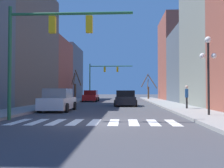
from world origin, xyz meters
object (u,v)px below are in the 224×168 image
car_parked_left_mid (58,101)px  street_tree_left_near (149,88)px  car_at_intersection (126,99)px  street_tree_right_near (75,87)px  car_driving_toward_lane (91,96)px  traffic_signal_far (103,74)px  street_lamp_right_corner (208,59)px  pedestrian_near_right_corner (187,95)px  traffic_signal_near (46,37)px

car_parked_left_mid → street_tree_left_near: bearing=-18.1°
car_at_intersection → street_tree_right_near: (-7.65, 13.80, 1.42)m
car_driving_toward_lane → traffic_signal_far: bearing=-11.4°
car_parked_left_mid → street_lamp_right_corner: bearing=-114.4°
car_at_intersection → street_tree_left_near: size_ratio=0.97×
pedestrian_near_right_corner → street_tree_right_near: 23.20m
traffic_signal_near → street_tree_right_near: 27.33m
traffic_signal_near → car_driving_toward_lane: bearing=92.1°
car_at_intersection → street_tree_right_near: bearing=29.0°
pedestrian_near_right_corner → street_tree_right_near: bearing=48.2°
traffic_signal_far → car_at_intersection: 17.73m
street_tree_right_near → pedestrian_near_right_corner: bearing=-58.0°
street_lamp_right_corner → traffic_signal_far: bearing=106.2°
car_parked_left_mid → street_tree_left_near: street_tree_left_near is taller
car_driving_toward_lane → pedestrian_near_right_corner: (9.56, -16.97, 0.43)m
car_at_intersection → traffic_signal_near: bearing=163.1°
street_tree_right_near → street_tree_left_near: bearing=29.9°
traffic_signal_far → car_driving_toward_lane: 6.97m
car_driving_toward_lane → pedestrian_near_right_corner: 19.48m
traffic_signal_near → traffic_signal_far: traffic_signal_far is taller
car_at_intersection → traffic_signal_far: bearing=12.5°
street_lamp_right_corner → car_parked_left_mid: street_lamp_right_corner is taller
street_lamp_right_corner → car_parked_left_mid: (-9.46, 4.29, -2.44)m
traffic_signal_far → pedestrian_near_right_corner: bearing=-69.8°
traffic_signal_far → car_parked_left_mid: (-1.18, -24.11, -3.63)m
traffic_signal_near → street_lamp_right_corner: bearing=11.6°
traffic_signal_near → traffic_signal_far: size_ratio=0.88×
street_lamp_right_corner → pedestrian_near_right_corner: (0.12, 5.61, -2.02)m
street_lamp_right_corner → street_tree_right_near: size_ratio=0.93×
traffic_signal_near → car_at_intersection: (4.01, 13.22, -3.42)m
traffic_signal_near → car_parked_left_mid: (-0.92, 6.05, -3.37)m
traffic_signal_near → street_tree_right_near: bearing=97.7°
car_at_intersection → street_tree_left_near: bearing=-11.4°
street_lamp_right_corner → car_parked_left_mid: bearing=155.6°
traffic_signal_near → car_parked_left_mid: size_ratio=1.43×
street_tree_left_near → street_tree_right_near: (-11.80, -6.77, 0.02)m
traffic_signal_near → traffic_signal_far: (0.26, 30.16, 0.25)m
traffic_signal_far → pedestrian_near_right_corner: (8.39, -22.79, -3.21)m
traffic_signal_near → pedestrian_near_right_corner: bearing=40.4°
car_driving_toward_lane → street_tree_right_near: (-2.73, 2.68, 1.39)m
traffic_signal_near → car_at_intersection: traffic_signal_near is taller
pedestrian_near_right_corner → street_tree_left_near: street_tree_left_near is taller
traffic_signal_near → car_parked_left_mid: traffic_signal_near is taller
pedestrian_near_right_corner → street_tree_left_near: bearing=17.2°
car_driving_toward_lane → car_at_intersection: (4.92, -11.11, -0.02)m
car_driving_toward_lane → street_tree_right_near: street_tree_right_near is taller
street_lamp_right_corner → car_at_intersection: 12.57m
traffic_signal_far → car_parked_left_mid: 24.41m
street_lamp_right_corner → car_parked_left_mid: 10.67m
street_lamp_right_corner → car_driving_toward_lane: (-9.44, 22.58, -2.45)m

